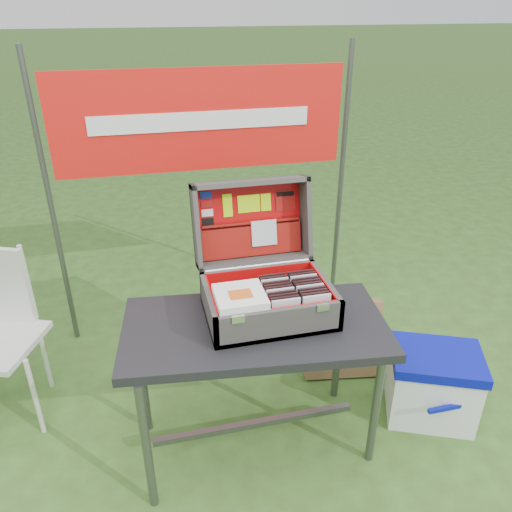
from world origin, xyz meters
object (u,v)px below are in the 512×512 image
object	(u,v)px
suitcase	(265,258)
cooler	(432,384)
cardboard_box	(342,339)
table	(255,387)

from	to	relation	value
suitcase	cooler	bearing A→B (deg)	-9.31
suitcase	cardboard_box	size ratio (longest dim) A/B	1.22
suitcase	cardboard_box	distance (m)	0.92
table	cooler	bearing A→B (deg)	5.14
suitcase	cardboard_box	world-z (taller)	suitcase
cardboard_box	table	bearing A→B (deg)	-137.43
table	cooler	world-z (taller)	table
suitcase	cooler	size ratio (longest dim) A/B	1.26
cardboard_box	suitcase	bearing A→B (deg)	-142.78
table	suitcase	size ratio (longest dim) A/B	2.04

